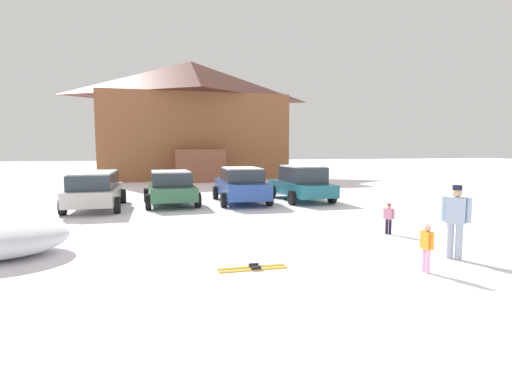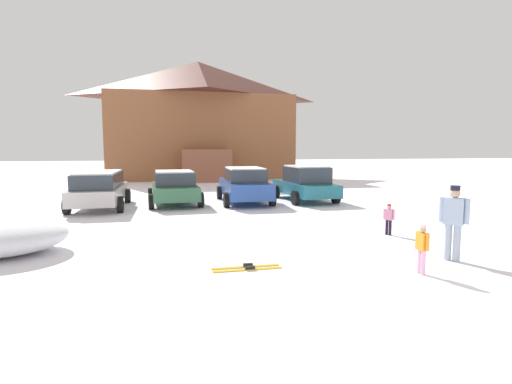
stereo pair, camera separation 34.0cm
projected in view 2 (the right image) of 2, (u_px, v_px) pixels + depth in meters
The scene contains 10 objects.
ground at pixel (440, 326), 5.59m from camera, with size 160.00×160.00×0.00m, color white.
ski_lodge at pixel (199, 119), 34.49m from camera, with size 15.18×11.65×9.85m.
parked_silver_wagon at pixel (99, 188), 16.51m from camera, with size 2.18×4.74×1.53m.
parked_green_coupe at pixel (174, 187), 17.62m from camera, with size 2.36×4.11×1.50m.
parked_blue_hatchback at pixel (244, 185), 18.24m from camera, with size 2.31×4.70×1.62m.
parked_teal_hatchback at pixel (305, 183), 18.86m from camera, with size 2.28×4.45×1.67m.
skier_child_in_orange_jacket at pixel (422, 246), 7.84m from camera, with size 0.15×0.37×0.99m.
skier_child_in_pink_snowsuit at pixel (389, 218), 11.41m from camera, with size 0.23×0.28×0.89m.
skier_adult_in_blue_parka at pixel (454, 219), 8.74m from camera, with size 0.44×0.50×1.67m.
pair_of_skis at pixel (247, 268), 8.23m from camera, with size 1.44×0.29×0.08m.
Camera 2 is at (-3.73, -4.63, 2.47)m, focal length 28.00 mm.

